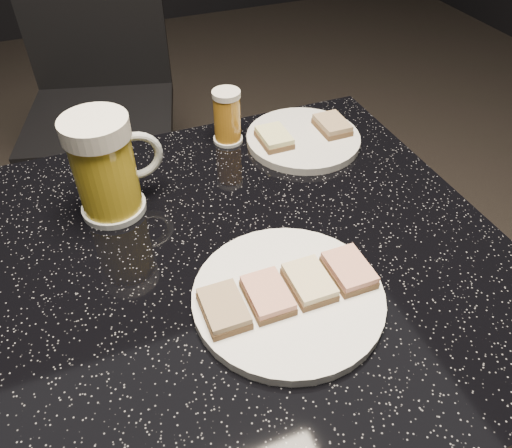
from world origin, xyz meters
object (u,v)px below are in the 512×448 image
object	(u,v)px
table	(256,349)
plate_small	(303,139)
chair	(100,93)
plate_large	(288,297)
beer_mug	(106,166)
beer_tumbler	(227,117)

from	to	relation	value
table	plate_small	bearing A→B (deg)	51.35
table	chair	world-z (taller)	chair
table	plate_large	bearing A→B (deg)	-87.30
plate_small	beer_mug	xyz separation A→B (m)	(-0.35, -0.06, 0.07)
table	beer_tumbler	world-z (taller)	beer_tumbler
beer_mug	table	bearing A→B (deg)	-44.39
beer_mug	beer_tumbler	xyz separation A→B (m)	(0.22, 0.12, -0.03)
table	chair	size ratio (longest dim) A/B	0.84
chair	beer_tumbler	bearing A→B (deg)	-77.85
plate_large	chair	size ratio (longest dim) A/B	0.27
beer_tumbler	table	bearing A→B (deg)	-101.33
table	beer_tumbler	distance (m)	0.41
beer_mug	plate_large	bearing A→B (deg)	-56.81
table	beer_mug	xyz separation A→B (m)	(-0.17, 0.16, 0.32)
plate_small	beer_mug	size ratio (longest dim) A/B	1.30
plate_small	beer_tumbler	size ratio (longest dim) A/B	2.10
chair	beer_mug	bearing A→B (deg)	-93.68
plate_large	beer_tumbler	world-z (taller)	beer_tumbler
beer_mug	beer_tumbler	world-z (taller)	beer_mug
beer_mug	chair	xyz separation A→B (m)	(0.06, 0.89, -0.33)
table	beer_tumbler	bearing A→B (deg)	78.67
plate_small	table	distance (m)	0.38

